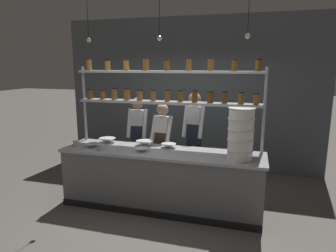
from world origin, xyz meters
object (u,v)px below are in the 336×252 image
object	(u,v)px
prep_bowl_far_left	(145,143)
chef_center	(163,143)
prep_bowl_center_front	(169,146)
prep_bowl_near_right	(107,140)
chef_right	(194,134)
serving_cup_front	(102,147)
prep_bowl_center_back	(93,145)
prep_bowl_near_left	(142,150)
serving_cup_by_board	(76,144)
chef_left	(138,135)
spice_shelf_unit	(166,90)
container_stack	(241,134)

from	to	relation	value
prep_bowl_far_left	chef_center	bearing A→B (deg)	60.80
prep_bowl_center_front	prep_bowl_far_left	xyz separation A→B (m)	(-0.41, 0.02, 0.01)
prep_bowl_center_front	prep_bowl_far_left	size ratio (longest dim) A/B	0.84
prep_bowl_far_left	prep_bowl_near_right	bearing A→B (deg)	179.61
chef_right	serving_cup_front	size ratio (longest dim) A/B	17.24
chef_right	prep_bowl_center_back	xyz separation A→B (m)	(-1.46, -0.94, -0.07)
prep_bowl_near_left	serving_cup_by_board	size ratio (longest dim) A/B	2.26
chef_left	chef_center	size ratio (longest dim) A/B	1.04
spice_shelf_unit	chef_center	bearing A→B (deg)	118.28
chef_left	chef_center	distance (m)	0.58
chef_center	chef_right	xyz separation A→B (m)	(0.50, 0.26, 0.12)
chef_left	chef_right	world-z (taller)	chef_right
spice_shelf_unit	container_stack	distance (m)	1.39
spice_shelf_unit	chef_right	distance (m)	1.02
prep_bowl_near_left	prep_bowl_near_right	world-z (taller)	prep_bowl_near_right
chef_right	prep_bowl_far_left	distance (m)	0.93
prep_bowl_near_left	prep_bowl_near_right	distance (m)	0.83
chef_right	serving_cup_front	xyz separation A→B (m)	(-1.23, -1.07, -0.05)
chef_right	container_stack	distance (m)	1.29
prep_bowl_near_left	serving_cup_by_board	bearing A→B (deg)	-179.24
prep_bowl_near_right	chef_center	bearing A→B (deg)	21.69
prep_bowl_far_left	serving_cup_front	bearing A→B (deg)	-139.21
prep_bowl_near_left	prep_bowl_near_right	bearing A→B (deg)	155.57
spice_shelf_unit	prep_bowl_near_right	distance (m)	1.33
prep_bowl_center_front	prep_bowl_near_right	xyz separation A→B (m)	(-1.09, 0.03, 0.01)
chef_center	serving_cup_front	xyz separation A→B (m)	(-0.73, -0.81, 0.08)
prep_bowl_near_right	spice_shelf_unit	bearing A→B (deg)	5.91
spice_shelf_unit	prep_bowl_center_back	xyz separation A→B (m)	(-1.09, -0.43, -0.87)
chef_left	prep_bowl_center_back	size ratio (longest dim) A/B	7.51
prep_bowl_center_back	serving_cup_by_board	world-z (taller)	serving_cup_by_board
prep_bowl_near_left	container_stack	bearing A→B (deg)	0.15
prep_bowl_center_front	container_stack	bearing A→B (deg)	-15.68
chef_left	prep_bowl_center_front	distance (m)	0.96
chef_right	prep_bowl_far_left	size ratio (longest dim) A/B	6.13
prep_bowl_center_front	prep_bowl_near_right	world-z (taller)	prep_bowl_near_right
prep_bowl_center_back	prep_bowl_near_right	bearing A→B (deg)	75.44
chef_right	serving_cup_front	world-z (taller)	chef_right
prep_bowl_center_back	chef_right	bearing A→B (deg)	32.84
chef_center	prep_bowl_center_front	xyz separation A→B (m)	(0.22, -0.37, 0.06)
spice_shelf_unit	chef_center	size ratio (longest dim) A/B	1.91
container_stack	prep_bowl_center_front	xyz separation A→B (m)	(-1.11, 0.31, -0.33)
serving_cup_by_board	container_stack	bearing A→B (deg)	0.42
chef_center	prep_bowl_center_front	world-z (taller)	chef_center
spice_shelf_unit	chef_right	xyz separation A→B (m)	(0.37, 0.51, -0.81)
chef_left	chef_right	xyz separation A→B (m)	(1.04, 0.04, 0.08)
prep_bowl_near_right	chef_left	bearing A→B (deg)	59.42
spice_shelf_unit	prep_bowl_center_front	xyz separation A→B (m)	(0.09, -0.13, -0.87)
prep_bowl_center_front	chef_right	bearing A→B (deg)	66.10
prep_bowl_near_left	prep_bowl_near_right	size ratio (longest dim) A/B	0.73
prep_bowl_near_left	serving_cup_by_board	world-z (taller)	serving_cup_by_board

